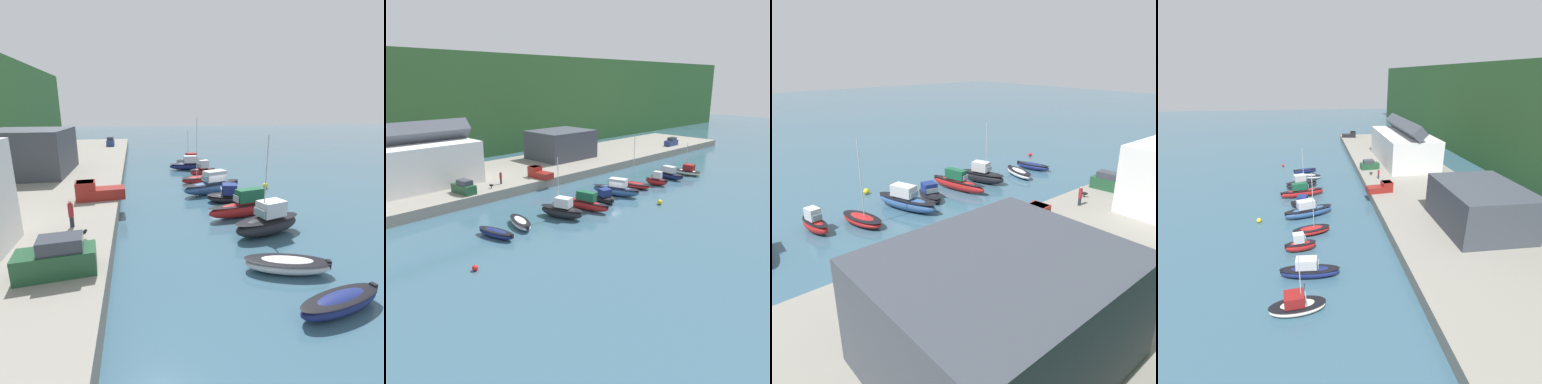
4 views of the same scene
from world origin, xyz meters
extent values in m
plane|color=#385B70|center=(0.00, 0.00, 0.00)|extent=(320.00, 320.00, 0.00)
cube|color=#386633|center=(0.00, 77.61, 12.39)|extent=(240.00, 67.88, 24.78)
cube|color=gray|center=(0.00, 22.51, 0.82)|extent=(121.03, 21.05, 1.64)
cube|color=white|center=(-23.74, 23.92, 5.15)|extent=(22.57, 11.19, 7.02)
cube|color=#474C56|center=(-23.74, 23.92, 10.42)|extent=(23.02, 3.53, 3.53)
cube|color=#3D424C|center=(10.84, 24.61, 4.71)|extent=(12.81, 10.56, 6.14)
cube|color=slate|center=(10.84, 19.39, 4.71)|extent=(12.17, 0.10, 3.69)
ellipsoid|color=navy|center=(-22.44, -0.21, 0.52)|extent=(2.71, 5.60, 1.04)
ellipsoid|color=black|center=(-22.44, -0.21, 0.88)|extent=(2.80, 5.72, 0.12)
cube|color=black|center=(-21.83, -2.70, 0.73)|extent=(0.42, 0.36, 0.56)
ellipsoid|color=silver|center=(-18.18, 0.61, 0.50)|extent=(3.38, 5.86, 1.01)
ellipsoid|color=black|center=(-18.18, 0.61, 0.86)|extent=(3.48, 5.99, 0.12)
cube|color=black|center=(-18.92, -1.92, 0.71)|extent=(0.42, 0.37, 0.56)
ellipsoid|color=black|center=(-12.11, -0.74, 0.83)|extent=(3.83, 6.77, 1.66)
ellipsoid|color=black|center=(-12.11, -0.74, 1.41)|extent=(3.94, 6.92, 0.12)
cube|color=silver|center=(-12.01, -1.05, 2.32)|extent=(2.10, 2.61, 1.32)
cube|color=#8CA5B2|center=(-12.40, 0.17, 2.12)|extent=(1.32, 0.50, 0.66)
cylinder|color=silver|center=(-12.25, -0.28, 5.10)|extent=(0.10, 0.10, 6.87)
ellipsoid|color=red|center=(-7.44, -0.55, 0.76)|extent=(3.16, 8.38, 1.53)
ellipsoid|color=black|center=(-7.44, -0.55, 1.30)|extent=(3.26, 8.55, 0.12)
cube|color=#195638|center=(-7.36, -0.96, 2.17)|extent=(1.67, 3.06, 1.28)
cube|color=#8CA5B2|center=(-7.70, 0.60, 1.98)|extent=(0.97, 0.30, 0.64)
cube|color=black|center=(-6.61, -4.39, 1.07)|extent=(0.41, 0.35, 0.56)
ellipsoid|color=black|center=(-2.53, -0.15, 0.50)|extent=(3.14, 4.97, 1.00)
ellipsoid|color=black|center=(-2.53, -0.15, 0.85)|extent=(3.25, 5.08, 0.12)
cube|color=navy|center=(-2.59, -0.37, 1.58)|extent=(1.95, 1.93, 1.15)
cube|color=#8CA5B2|center=(-2.37, 0.56, 1.41)|extent=(1.45, 0.42, 0.58)
cube|color=black|center=(-3.02, -2.28, 0.70)|extent=(0.41, 0.35, 0.56)
ellipsoid|color=#33568E|center=(1.35, 0.66, 0.82)|extent=(4.46, 8.24, 1.64)
ellipsoid|color=black|center=(1.35, 0.66, 1.39)|extent=(4.58, 8.42, 0.12)
cube|color=silver|center=(1.48, 0.28, 2.29)|extent=(2.33, 3.14, 1.31)
cube|color=#8CA5B2|center=(0.99, 1.75, 2.09)|extent=(1.33, 0.53, 0.65)
cube|color=black|center=(2.55, -2.95, 1.15)|extent=(0.43, 0.38, 0.56)
ellipsoid|color=red|center=(7.21, 1.07, 0.53)|extent=(3.33, 5.81, 1.07)
ellipsoid|color=black|center=(7.21, 1.07, 0.91)|extent=(3.44, 5.93, 0.12)
cylinder|color=silver|center=(7.11, 1.47, 5.20)|extent=(0.10, 0.10, 8.27)
ellipsoid|color=red|center=(11.60, -0.40, 0.68)|extent=(2.12, 4.27, 1.36)
ellipsoid|color=black|center=(11.60, -0.40, 1.15)|extent=(2.19, 4.36, 0.12)
cube|color=silver|center=(11.64, -0.60, 1.98)|extent=(1.32, 1.59, 1.24)
cube|color=#8CA5B2|center=(11.49, 0.25, 1.79)|extent=(0.99, 0.26, 0.62)
cube|color=black|center=(11.93, -2.31, 0.95)|extent=(0.40, 0.34, 0.56)
ellipsoid|color=navy|center=(17.33, 0.81, 0.63)|extent=(2.24, 6.95, 1.26)
ellipsoid|color=black|center=(17.33, 0.81, 1.07)|extent=(2.32, 7.09, 0.12)
cube|color=silver|center=(17.31, 0.47, 1.87)|extent=(1.50, 2.48, 1.22)
cube|color=#8CA5B2|center=(17.40, 1.81, 1.69)|extent=(1.21, 0.18, 0.61)
cube|color=black|center=(17.11, -2.44, 0.88)|extent=(0.38, 0.30, 0.56)
ellipsoid|color=white|center=(22.72, -0.43, 0.51)|extent=(2.79, 5.76, 1.02)
ellipsoid|color=black|center=(22.72, -0.43, 0.87)|extent=(2.89, 5.88, 0.12)
cube|color=maroon|center=(22.75, -0.71, 1.60)|extent=(1.86, 2.11, 1.16)
cube|color=#8CA5B2|center=(22.63, 0.41, 1.43)|extent=(1.50, 0.26, 0.58)
cylinder|color=silver|center=(22.68, -0.01, 3.75)|extent=(0.10, 0.10, 5.45)
cube|color=navy|center=(42.79, 15.93, 2.34)|extent=(4.22, 1.85, 1.40)
cube|color=#333842|center=(43.11, 15.93, 3.42)|extent=(2.33, 1.56, 0.76)
cube|color=#1E4C2D|center=(-18.50, 14.66, 2.34)|extent=(2.27, 4.38, 1.40)
cube|color=#333842|center=(-18.46, 14.34, 3.42)|extent=(1.78, 2.47, 0.76)
cube|color=maroon|center=(-3.95, 13.11, 2.19)|extent=(2.36, 3.70, 1.10)
cube|color=maroon|center=(-4.16, 15.12, 2.59)|extent=(2.09, 2.08, 1.90)
cube|color=#2D333D|center=(-4.16, 15.12, 3.29)|extent=(1.96, 1.80, 0.50)
cylinder|color=#232838|center=(-11.40, 15.17, 2.06)|extent=(0.32, 0.32, 0.85)
cylinder|color=maroon|center=(-11.40, 15.17, 3.01)|extent=(0.40, 0.40, 1.05)
sphere|color=tan|center=(-11.40, 15.17, 3.66)|extent=(0.24, 0.24, 0.24)
cylinder|color=black|center=(-13.96, 14.13, 1.78)|extent=(0.12, 0.12, 0.28)
ellipsoid|color=black|center=(-13.96, 14.13, 2.10)|extent=(0.60, 0.85, 0.36)
sphere|color=black|center=(-13.81, 13.80, 2.20)|extent=(0.22, 0.22, 0.22)
sphere|color=yellow|center=(2.55, -7.17, 0.38)|extent=(0.77, 0.77, 0.77)
sphere|color=red|center=(-28.57, -5.87, 0.31)|extent=(0.62, 0.62, 0.62)
camera|label=1|loc=(-34.45, 10.11, 10.46)|focal=28.00mm
camera|label=2|loc=(-45.04, -37.22, 18.43)|focal=35.00mm
camera|label=3|loc=(22.63, 35.47, 17.00)|focal=35.00mm
camera|label=4|loc=(46.50, 1.73, 22.00)|focal=28.00mm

